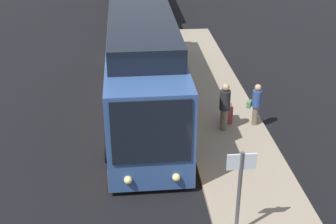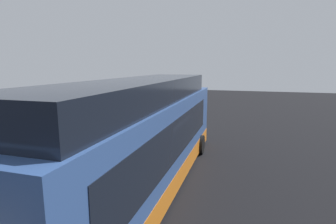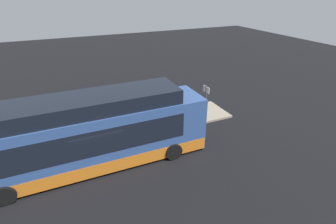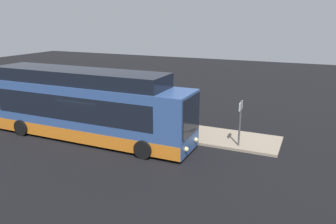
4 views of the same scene
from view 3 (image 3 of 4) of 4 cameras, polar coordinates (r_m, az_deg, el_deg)
The scene contains 7 objects.
ground at distance 14.84m, azimuth -15.02°, elevation -11.03°, with size 80.00×80.00×0.00m, color black.
platform at distance 17.35m, azimuth -16.91°, elevation -5.14°, with size 20.00×2.89×0.14m.
bus_lead at distance 13.91m, azimuth -17.54°, elevation -5.19°, with size 12.65×2.82×3.94m.
passenger_boarding at distance 18.15m, azimuth -11.10°, elevation 0.35°, with size 0.50×0.59×1.60m.
passenger_waiting at distance 17.09m, azimuth -9.23°, elevation -0.76°, with size 0.63×0.49×1.80m.
suitcase at distance 17.52m, azimuth -11.17°, elevation -2.58°, with size 0.46×0.24×0.92m.
sign_post at distance 18.20m, azimuth 8.20°, elevation 3.00°, with size 0.10×0.72×2.44m.
Camera 3 is at (-1.24, -11.94, 8.73)m, focal length 28.00 mm.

